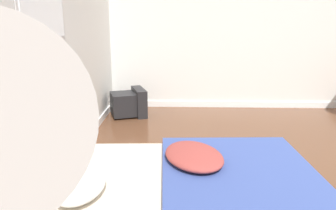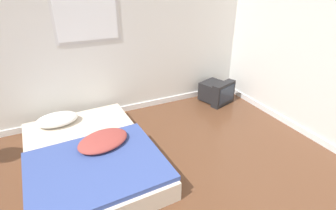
% 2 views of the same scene
% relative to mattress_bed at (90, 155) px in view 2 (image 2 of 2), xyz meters
% --- Properties ---
extents(wall_back, '(7.82, 0.08, 2.60)m').
position_rel_mattress_bed_xyz_m(wall_back, '(0.06, 1.14, 1.15)').
color(wall_back, silver).
rests_on(wall_back, ground_plane).
extents(mattress_bed, '(1.40, 1.96, 0.36)m').
position_rel_mattress_bed_xyz_m(mattress_bed, '(0.00, 0.00, 0.00)').
color(mattress_bed, beige).
rests_on(mattress_bed, ground_plane).
extents(crt_tv, '(0.55, 0.57, 0.38)m').
position_rel_mattress_bed_xyz_m(crt_tv, '(2.26, 0.77, 0.04)').
color(crt_tv, black).
rests_on(crt_tv, ground_plane).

